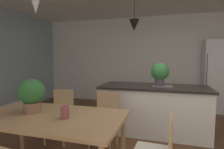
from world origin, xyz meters
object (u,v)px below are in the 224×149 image
(kitchen_island, at_px, (153,108))
(refrigerator, at_px, (217,76))
(dining_table, at_px, (49,120))
(potted_plant_on_table, at_px, (32,94))
(chair_far_left, at_px, (60,114))
(chair_far_right, at_px, (105,118))
(vase_on_dining_table, at_px, (65,112))
(potted_plant_on_island, at_px, (160,73))

(kitchen_island, xyz_separation_m, refrigerator, (1.51, 1.90, 0.49))
(dining_table, xyz_separation_m, potted_plant_on_table, (-0.26, 0.02, 0.30))
(chair_far_left, xyz_separation_m, refrigerator, (3.03, 2.74, 0.48))
(potted_plant_on_table, bearing_deg, chair_far_left, 99.79)
(chair_far_left, xyz_separation_m, potted_plant_on_table, (0.14, -0.84, 0.51))
(chair_far_left, bearing_deg, chair_far_right, -0.00)
(chair_far_right, distance_m, kitchen_island, 1.10)
(dining_table, bearing_deg, chair_far_right, 64.77)
(chair_far_left, height_order, potted_plant_on_table, potted_plant_on_table)
(chair_far_left, distance_m, refrigerator, 4.12)
(kitchen_island, bearing_deg, vase_on_dining_table, -115.97)
(chair_far_right, relative_size, potted_plant_on_island, 1.97)
(refrigerator, distance_m, potted_plant_on_island, 2.37)
(dining_table, distance_m, potted_plant_on_island, 2.15)
(potted_plant_on_table, distance_m, vase_on_dining_table, 0.54)
(kitchen_island, height_order, vase_on_dining_table, kitchen_island)
(chair_far_left, xyz_separation_m, chair_far_right, (0.81, -0.00, 0.00))
(vase_on_dining_table, bearing_deg, chair_far_right, 80.33)
(chair_far_left, xyz_separation_m, kitchen_island, (1.52, 0.85, -0.01))
(potted_plant_on_island, height_order, potted_plant_on_table, potted_plant_on_island)
(chair_far_right, height_order, kitchen_island, kitchen_island)
(chair_far_right, xyz_separation_m, kitchen_island, (0.70, 0.85, -0.01))
(chair_far_left, bearing_deg, potted_plant_on_island, 27.56)
(dining_table, relative_size, kitchen_island, 0.89)
(dining_table, xyz_separation_m, chair_far_left, (-0.41, 0.86, -0.21))
(dining_table, xyz_separation_m, chair_far_right, (0.41, 0.86, -0.21))
(chair_far_right, bearing_deg, vase_on_dining_table, -99.67)
(chair_far_left, xyz_separation_m, vase_on_dining_table, (0.66, -0.92, 0.34))
(kitchen_island, bearing_deg, potted_plant_on_table, -129.16)
(potted_plant_on_table, bearing_deg, refrigerator, 51.13)
(chair_far_left, distance_m, potted_plant_on_island, 1.95)
(chair_far_left, distance_m, potted_plant_on_table, 0.99)
(chair_far_left, relative_size, chair_far_right, 1.00)
(chair_far_right, height_order, potted_plant_on_island, potted_plant_on_island)
(refrigerator, height_order, vase_on_dining_table, refrigerator)
(potted_plant_on_table, relative_size, vase_on_dining_table, 3.03)
(chair_far_left, xyz_separation_m, potted_plant_on_island, (1.62, 0.85, 0.68))
(chair_far_right, bearing_deg, potted_plant_on_table, -128.56)
(chair_far_left, distance_m, vase_on_dining_table, 1.18)
(chair_far_right, bearing_deg, potted_plant_on_island, 46.28)
(dining_table, height_order, chair_far_right, chair_far_right)
(potted_plant_on_island, height_order, vase_on_dining_table, potted_plant_on_island)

